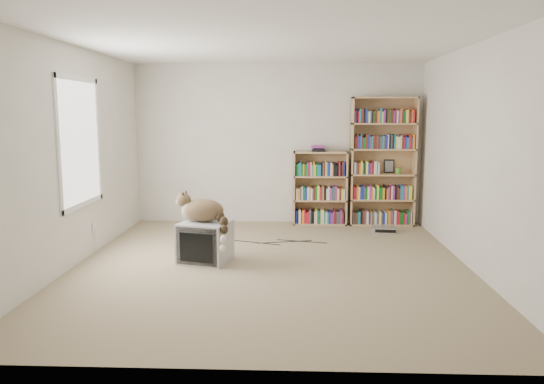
{
  "coord_description": "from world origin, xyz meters",
  "views": [
    {
      "loc": [
        0.25,
        -5.89,
        1.74
      ],
      "look_at": [
        -0.03,
        1.0,
        0.71
      ],
      "focal_mm": 35.0,
      "sensor_mm": 36.0,
      "label": 1
    }
  ],
  "objects_px": {
    "bookcase_tall": "(382,165)",
    "dvd_player": "(383,229)",
    "crt_tv": "(205,242)",
    "cat": "(206,214)",
    "bookcase_short": "(320,191)"
  },
  "relations": [
    {
      "from": "crt_tv",
      "to": "bookcase_tall",
      "type": "height_order",
      "value": "bookcase_tall"
    },
    {
      "from": "crt_tv",
      "to": "dvd_player",
      "type": "relative_size",
      "value": 1.9
    },
    {
      "from": "dvd_player",
      "to": "cat",
      "type": "bearing_deg",
      "value": -138.2
    },
    {
      "from": "dvd_player",
      "to": "bookcase_tall",
      "type": "bearing_deg",
      "value": 90.64
    },
    {
      "from": "bookcase_tall",
      "to": "dvd_player",
      "type": "xyz_separation_m",
      "value": [
        -0.05,
        -0.55,
        -0.89
      ]
    },
    {
      "from": "crt_tv",
      "to": "bookcase_short",
      "type": "xyz_separation_m",
      "value": [
        1.45,
        2.21,
        0.29
      ]
    },
    {
      "from": "crt_tv",
      "to": "cat",
      "type": "bearing_deg",
      "value": -15.01
    },
    {
      "from": "cat",
      "to": "crt_tv",
      "type": "bearing_deg",
      "value": 160.07
    },
    {
      "from": "crt_tv",
      "to": "bookcase_short",
      "type": "distance_m",
      "value": 2.66
    },
    {
      "from": "bookcase_tall",
      "to": "bookcase_short",
      "type": "distance_m",
      "value": 1.05
    },
    {
      "from": "cat",
      "to": "bookcase_tall",
      "type": "height_order",
      "value": "bookcase_tall"
    },
    {
      "from": "crt_tv",
      "to": "bookcase_tall",
      "type": "relative_size",
      "value": 0.33
    },
    {
      "from": "cat",
      "to": "bookcase_short",
      "type": "distance_m",
      "value": 2.65
    },
    {
      "from": "cat",
      "to": "bookcase_tall",
      "type": "bearing_deg",
      "value": 52.38
    },
    {
      "from": "crt_tv",
      "to": "bookcase_short",
      "type": "bearing_deg",
      "value": 71.26
    }
  ]
}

